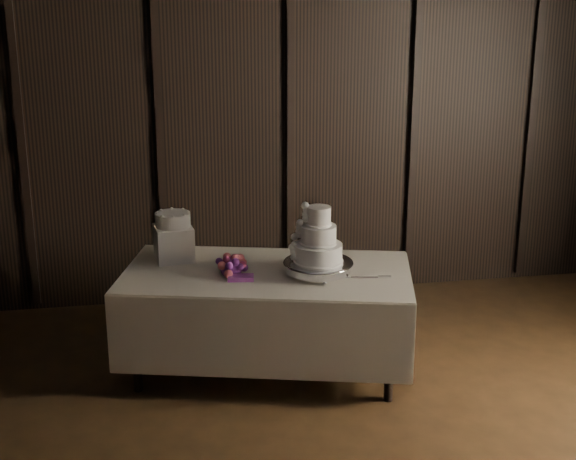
# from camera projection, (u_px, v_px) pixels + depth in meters

# --- Properties ---
(room) EXTENTS (6.08, 7.08, 3.08)m
(room) POSITION_uv_depth(u_px,v_px,m) (432.00, 258.00, 3.54)
(room) COLOR black
(room) RESTS_ON ground
(display_table) EXTENTS (2.19, 1.52, 0.76)m
(display_table) POSITION_uv_depth(u_px,v_px,m) (267.00, 317.00, 5.67)
(display_table) COLOR silver
(display_table) RESTS_ON ground
(cake_stand) EXTENTS (0.59, 0.59, 0.09)m
(cake_stand) POSITION_uv_depth(u_px,v_px,m) (318.00, 268.00, 5.48)
(cake_stand) COLOR silver
(cake_stand) RESTS_ON display_table
(wedding_cake) EXTENTS (0.38, 0.33, 0.39)m
(wedding_cake) POSITION_uv_depth(u_px,v_px,m) (315.00, 242.00, 5.40)
(wedding_cake) COLOR white
(wedding_cake) RESTS_ON cake_stand
(bouquet) EXTENTS (0.33, 0.42, 0.18)m
(bouquet) POSITION_uv_depth(u_px,v_px,m) (231.00, 266.00, 5.48)
(bouquet) COLOR #D35A63
(bouquet) RESTS_ON display_table
(box_pedestal) EXTENTS (0.29, 0.29, 0.25)m
(box_pedestal) POSITION_uv_depth(u_px,v_px,m) (174.00, 243.00, 5.77)
(box_pedestal) COLOR white
(box_pedestal) RESTS_ON display_table
(small_cake) EXTENTS (0.33, 0.33, 0.10)m
(small_cake) POSITION_uv_depth(u_px,v_px,m) (173.00, 220.00, 5.71)
(small_cake) COLOR white
(small_cake) RESTS_ON box_pedestal
(cake_knife) EXTENTS (0.37, 0.09, 0.01)m
(cake_knife) POSITION_uv_depth(u_px,v_px,m) (357.00, 277.00, 5.42)
(cake_knife) COLOR silver
(cake_knife) RESTS_ON display_table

